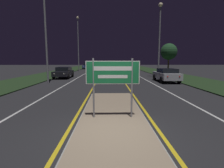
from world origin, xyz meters
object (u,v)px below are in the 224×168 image
object	(u,v)px
streetlight_left_far	(78,38)
car_approaching_2	(87,66)
streetlight_right_near	(160,30)
highway_sign	(113,76)
car_approaching_1	(98,67)
streetlight_left_near	(44,8)
car_receding_1	(125,70)
car_receding_0	(166,75)
car_approaching_0	(64,72)

from	to	relation	value
streetlight_left_far	car_approaching_2	bearing A→B (deg)	86.92
streetlight_right_near	highway_sign	bearing A→B (deg)	-111.30
car_approaching_1	streetlight_left_far	bearing A→B (deg)	-177.31
highway_sign	car_approaching_1	distance (m)	30.96
car_approaching_1	car_approaching_2	world-z (taller)	car_approaching_1
streetlight_left_near	streetlight_right_near	world-z (taller)	streetlight_left_near
streetlight_right_near	car_receding_1	size ratio (longest dim) A/B	2.00
streetlight_right_near	car_receding_0	bearing A→B (deg)	-95.30
highway_sign	car_receding_0	distance (m)	13.25
highway_sign	car_approaching_0	xyz separation A→B (m)	(-5.95, 15.97, -0.96)
streetlight_left_near	car_receding_0	size ratio (longest dim) A/B	2.50
highway_sign	streetlight_left_near	xyz separation A→B (m)	(-6.20, 10.84, 5.46)
car_approaching_1	car_receding_1	bearing A→B (deg)	-63.50
car_receding_1	car_approaching_2	world-z (taller)	car_receding_1
car_receding_1	car_approaching_0	size ratio (longest dim) A/B	1.13
car_receding_1	car_approaching_0	world-z (taller)	car_approaching_0
streetlight_left_far	car_receding_0	distance (m)	23.40
streetlight_left_near	car_receding_1	distance (m)	14.69
streetlight_left_far	car_approaching_2	size ratio (longest dim) A/B	2.33
highway_sign	streetlight_right_near	size ratio (longest dim) A/B	0.24
car_receding_0	car_approaching_0	bearing A→B (deg)	160.67
streetlight_left_near	streetlight_right_near	xyz separation A→B (m)	(12.58, 5.53, -1.02)
streetlight_left_far	car_approaching_1	distance (m)	7.25
streetlight_left_near	car_approaching_0	world-z (taller)	streetlight_left_near
highway_sign	car_receding_0	bearing A→B (deg)	63.20
car_receding_0	car_approaching_0	size ratio (longest dim) A/B	1.04
car_approaching_0	car_approaching_2	bearing A→B (deg)	90.07
streetlight_left_near	car_approaching_1	xyz separation A→B (m)	(3.66, 20.00, -6.42)
highway_sign	streetlight_left_near	bearing A→B (deg)	119.76
car_approaching_0	car_approaching_1	world-z (taller)	car_approaching_1
car_approaching_2	highway_sign	bearing A→B (deg)	-81.53
highway_sign	streetlight_left_near	world-z (taller)	streetlight_left_near
car_receding_0	car_receding_1	size ratio (longest dim) A/B	0.92
streetlight_right_near	car_receding_0	world-z (taller)	streetlight_right_near
streetlight_left_near	streetlight_left_far	xyz separation A→B (m)	(-0.30, 19.82, -0.34)
streetlight_left_near	car_receding_0	xyz separation A→B (m)	(12.16, 0.96, -6.41)
streetlight_right_near	car_approaching_1	distance (m)	17.84
car_approaching_2	car_approaching_1	bearing A→B (deg)	-69.79
streetlight_left_near	car_approaching_2	world-z (taller)	streetlight_left_near
car_approaching_1	car_approaching_0	bearing A→B (deg)	-102.92
car_approaching_0	car_approaching_2	distance (m)	24.20
streetlight_right_near	car_approaching_1	world-z (taller)	streetlight_right_near
streetlight_right_near	car_approaching_2	distance (m)	27.37
car_receding_0	car_approaching_2	size ratio (longest dim) A/B	0.91
car_receding_1	car_approaching_1	size ratio (longest dim) A/B	1.02
car_receding_0	car_receding_1	world-z (taller)	car_receding_0
car_receding_0	car_approaching_1	distance (m)	20.85
car_receding_0	car_approaching_2	world-z (taller)	car_receding_0
streetlight_left_near	streetlight_right_near	bearing A→B (deg)	23.74
car_receding_0	highway_sign	bearing A→B (deg)	-116.80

